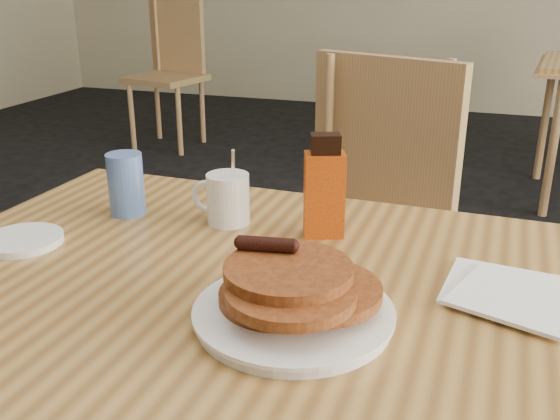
# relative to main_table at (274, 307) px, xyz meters

# --- Properties ---
(main_table) EXTENTS (1.25, 0.86, 0.75)m
(main_table) POSITION_rel_main_table_xyz_m (0.00, 0.00, 0.00)
(main_table) COLOR #AF803E
(main_table) RESTS_ON floor
(chair_main_far) EXTENTS (0.57, 0.58, 0.98)m
(chair_main_far) POSITION_rel_main_table_xyz_m (0.01, 0.78, -0.12)
(chair_main_far) COLOR #B37B54
(chair_main_far) RESTS_ON floor
(chair_wall_extra) EXTENTS (0.53, 0.54, 1.00)m
(chair_wall_extra) POSITION_rel_main_table_xyz_m (-1.89, 3.24, -0.11)
(chair_wall_extra) COLOR #B37B54
(chair_wall_extra) RESTS_ON floor
(pancake_plate) EXTENTS (0.27, 0.27, 0.10)m
(pancake_plate) POSITION_rel_main_table_xyz_m (0.06, -0.09, 0.07)
(pancake_plate) COLOR white
(pancake_plate) RESTS_ON main_table
(coffee_mug) EXTENTS (0.11, 0.08, 0.15)m
(coffee_mug) POSITION_rel_main_table_xyz_m (-0.16, 0.20, 0.09)
(coffee_mug) COLOR white
(coffee_mug) RESTS_ON main_table
(syrup_bottle) EXTENTS (0.08, 0.06, 0.18)m
(syrup_bottle) POSITION_rel_main_table_xyz_m (0.02, 0.20, 0.13)
(syrup_bottle) COLOR maroon
(syrup_bottle) RESTS_ON main_table
(napkin_stack) EXTENTS (0.20, 0.21, 0.01)m
(napkin_stack) POSITION_rel_main_table_xyz_m (0.33, 0.06, 0.05)
(napkin_stack) COLOR white
(napkin_stack) RESTS_ON main_table
(blue_tumbler) EXTENTS (0.07, 0.07, 0.12)m
(blue_tumbler) POSITION_rel_main_table_xyz_m (-0.36, 0.18, 0.10)
(blue_tumbler) COLOR #5072BD
(blue_tumbler) RESTS_ON main_table
(side_saucer) EXTENTS (0.15, 0.15, 0.01)m
(side_saucer) POSITION_rel_main_table_xyz_m (-0.45, -0.00, 0.05)
(side_saucer) COLOR white
(side_saucer) RESTS_ON main_table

